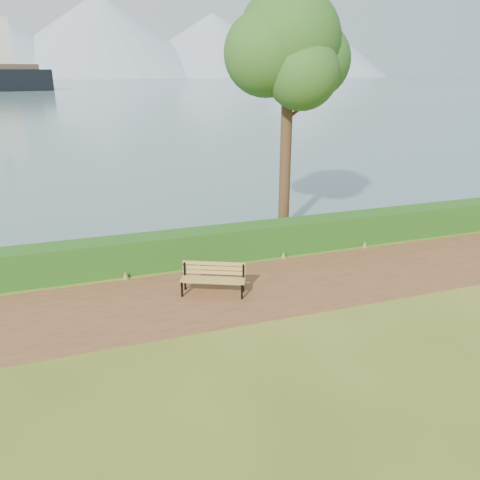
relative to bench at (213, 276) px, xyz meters
name	(u,v)px	position (x,y,z in m)	size (l,w,h in m)	color
ground	(259,294)	(1.10, -0.43, -0.48)	(140.00, 140.00, 0.00)	#485F1B
path	(255,289)	(1.10, -0.13, -0.47)	(40.00, 3.40, 0.01)	#58321E
hedge	(229,243)	(1.10, 2.17, 0.02)	(32.00, 0.85, 1.00)	#1A4B15
water	(82,81)	(1.10, 259.57, -0.47)	(700.00, 510.00, 0.00)	slate
mountains	(62,39)	(-8.07, 405.62, 27.22)	(585.00, 190.00, 70.00)	#8395AF
bench	(213,276)	(0.00, 0.00, 0.00)	(1.70, 1.11, 0.83)	black
tree	(289,48)	(3.77, 4.13, 5.70)	(4.32, 3.59, 8.31)	#392017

